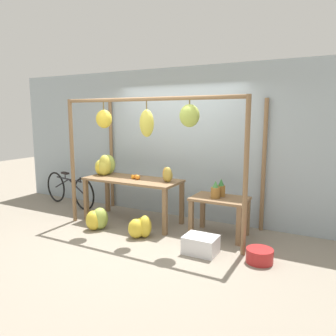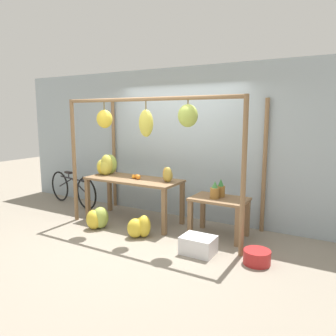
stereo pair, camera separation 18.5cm
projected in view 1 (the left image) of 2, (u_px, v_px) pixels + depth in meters
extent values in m
plane|color=gray|center=(143.00, 238.00, 5.21)|extent=(20.00, 20.00, 0.00)
cube|color=#99A8B2|center=(181.00, 144.00, 6.17)|extent=(8.00, 0.08, 2.80)
cylinder|color=brown|center=(72.00, 162.00, 5.89)|extent=(0.07, 0.07, 2.21)
cylinder|color=brown|center=(246.00, 177.00, 4.42)|extent=(0.07, 0.07, 2.21)
cylinder|color=brown|center=(111.00, 155.00, 6.87)|extent=(0.07, 0.07, 2.21)
cylinder|color=brown|center=(264.00, 166.00, 5.40)|extent=(0.07, 0.07, 2.21)
cylinder|color=brown|center=(146.00, 99.00, 4.98)|extent=(3.15, 0.06, 0.06)
cylinder|color=brown|center=(104.00, 106.00, 5.38)|extent=(0.02, 0.02, 0.13)
ellipsoid|color=gold|center=(104.00, 119.00, 5.42)|extent=(0.27, 0.25, 0.30)
cylinder|color=brown|center=(147.00, 105.00, 5.00)|extent=(0.02, 0.02, 0.13)
ellipsoid|color=gold|center=(147.00, 123.00, 5.04)|extent=(0.23, 0.21, 0.42)
cylinder|color=brown|center=(190.00, 102.00, 4.65)|extent=(0.02, 0.02, 0.06)
ellipsoid|color=#9EB247|center=(189.00, 116.00, 4.69)|extent=(0.29, 0.26, 0.33)
cube|color=brown|center=(133.00, 180.00, 5.89)|extent=(1.77, 0.73, 0.04)
cube|color=brown|center=(86.00, 200.00, 6.07)|extent=(0.07, 0.07, 0.76)
cube|color=brown|center=(165.00, 212.00, 5.29)|extent=(0.07, 0.07, 0.76)
cube|color=brown|center=(108.00, 193.00, 6.61)|extent=(0.07, 0.07, 0.76)
cube|color=brown|center=(182.00, 203.00, 5.84)|extent=(0.07, 0.07, 0.76)
cube|color=brown|center=(220.00, 199.00, 5.22)|extent=(0.88, 0.59, 0.04)
cube|color=brown|center=(191.00, 219.00, 5.24)|extent=(0.07, 0.07, 0.60)
cube|color=brown|center=(239.00, 226.00, 4.87)|extent=(0.07, 0.07, 0.60)
cube|color=brown|center=(203.00, 211.00, 5.66)|extent=(0.07, 0.07, 0.60)
cube|color=brown|center=(247.00, 217.00, 5.30)|extent=(0.07, 0.07, 0.60)
ellipsoid|color=gold|center=(105.00, 165.00, 6.19)|extent=(0.27, 0.25, 0.39)
ellipsoid|color=#9EB247|center=(108.00, 165.00, 6.30)|extent=(0.36, 0.37, 0.38)
ellipsoid|color=yellow|center=(103.00, 167.00, 6.24)|extent=(0.31, 0.33, 0.29)
ellipsoid|color=gold|center=(100.00, 167.00, 6.22)|extent=(0.27, 0.25, 0.29)
ellipsoid|color=gold|center=(103.00, 168.00, 6.17)|extent=(0.25, 0.24, 0.30)
sphere|color=orange|center=(133.00, 177.00, 5.85)|extent=(0.07, 0.07, 0.07)
sphere|color=orange|center=(138.00, 177.00, 5.79)|extent=(0.09, 0.09, 0.09)
sphere|color=orange|center=(133.00, 177.00, 5.90)|extent=(0.07, 0.07, 0.07)
sphere|color=orange|center=(136.00, 177.00, 5.85)|extent=(0.08, 0.08, 0.08)
cylinder|color=olive|center=(221.00, 191.00, 5.28)|extent=(0.13, 0.13, 0.18)
cone|color=#337538|center=(221.00, 182.00, 5.26)|extent=(0.09, 0.09, 0.12)
cylinder|color=olive|center=(215.00, 193.00, 5.16)|extent=(0.15, 0.15, 0.17)
cone|color=#428442|center=(216.00, 184.00, 5.14)|extent=(0.10, 0.10, 0.11)
ellipsoid|color=#9EB247|center=(100.00, 218.00, 5.59)|extent=(0.35, 0.36, 0.38)
ellipsoid|color=gold|center=(98.00, 218.00, 5.65)|extent=(0.29, 0.30, 0.35)
ellipsoid|color=gold|center=(93.00, 220.00, 5.55)|extent=(0.31, 0.29, 0.34)
ellipsoid|color=gold|center=(145.00, 226.00, 5.22)|extent=(0.27, 0.28, 0.36)
ellipsoid|color=yellow|center=(141.00, 227.00, 5.31)|extent=(0.31, 0.33, 0.29)
ellipsoid|color=gold|center=(136.00, 228.00, 5.19)|extent=(0.34, 0.34, 0.31)
cube|color=silver|center=(201.00, 245.00, 4.62)|extent=(0.46, 0.35, 0.25)
cylinder|color=#AD2323|center=(260.00, 256.00, 4.34)|extent=(0.36, 0.36, 0.19)
torus|color=black|center=(56.00, 187.00, 7.34)|extent=(0.67, 0.17, 0.68)
torus|color=black|center=(84.00, 194.00, 6.68)|extent=(0.67, 0.17, 0.68)
cylinder|color=black|center=(69.00, 179.00, 6.97)|extent=(0.87, 0.21, 0.03)
cylinder|color=black|center=(62.00, 183.00, 7.16)|extent=(0.53, 0.14, 0.27)
cylinder|color=black|center=(76.00, 187.00, 6.83)|extent=(0.53, 0.14, 0.27)
cylinder|color=black|center=(65.00, 176.00, 7.05)|extent=(0.02, 0.02, 0.10)
cube|color=black|center=(65.00, 173.00, 7.03)|extent=(0.21, 0.12, 0.04)
cylinder|color=black|center=(80.00, 179.00, 6.70)|extent=(0.02, 0.02, 0.10)
ellipsoid|color=#B2993D|center=(168.00, 176.00, 5.58)|extent=(0.22, 0.22, 0.21)
ellipsoid|color=#B2993D|center=(168.00, 175.00, 5.56)|extent=(0.19, 0.18, 0.26)
ellipsoid|color=gold|center=(166.00, 174.00, 5.60)|extent=(0.17, 0.17, 0.25)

